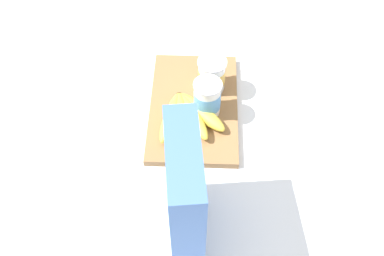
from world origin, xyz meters
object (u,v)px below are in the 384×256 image
object	(u,v)px
yogurt_cup_front	(212,75)
yogurt_cup_back	(207,98)
banana_bunch	(186,116)
cereal_box	(185,193)
cutting_board	(194,107)

from	to	relation	value
yogurt_cup_front	yogurt_cup_back	bearing A→B (deg)	-6.81
yogurt_cup_front	banana_bunch	distance (m)	0.13
cereal_box	cutting_board	bearing A→B (deg)	172.26
cutting_board	yogurt_cup_back	xyz separation A→B (m)	(0.02, 0.03, 0.06)
banana_bunch	yogurt_cup_front	bearing A→B (deg)	152.66
cereal_box	banana_bunch	world-z (taller)	cereal_box
cutting_board	cereal_box	bearing A→B (deg)	-1.11
yogurt_cup_front	yogurt_cup_back	size ratio (longest dim) A/B	0.93
yogurt_cup_front	yogurt_cup_back	world-z (taller)	yogurt_cup_back
cereal_box	banana_bunch	xyz separation A→B (m)	(-0.27, -0.01, -0.10)
cutting_board	banana_bunch	xyz separation A→B (m)	(0.05, -0.02, 0.03)
cutting_board	yogurt_cup_front	distance (m)	0.09
cutting_board	banana_bunch	world-z (taller)	banana_bunch
yogurt_cup_front	cereal_box	bearing A→B (deg)	-7.27
cutting_board	banana_bunch	distance (m)	0.06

